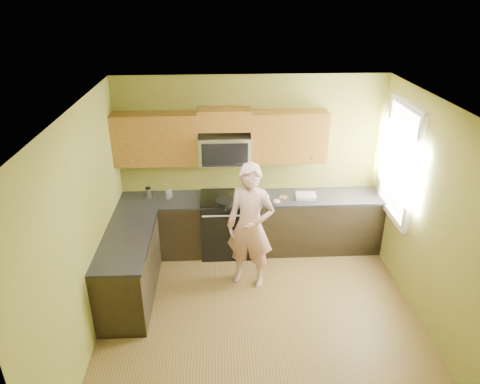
{
  "coord_description": "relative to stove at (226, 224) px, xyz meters",
  "views": [
    {
      "loc": [
        -0.49,
        -4.26,
        3.85
      ],
      "look_at": [
        -0.2,
        1.3,
        1.2
      ],
      "focal_mm": 32.83,
      "sensor_mm": 36.0,
      "label": 1
    }
  ],
  "objects": [
    {
      "name": "wall_back",
      "position": [
        0.4,
        0.32,
        0.88
      ],
      "size": [
        4.0,
        0.0,
        4.0
      ],
      "primitive_type": "plane",
      "rotation": [
        1.57,
        0.0,
        0.0
      ],
      "color": "olive",
      "rests_on": "ground"
    },
    {
      "name": "glass_c",
      "position": [
        -0.84,
        0.09,
        0.51
      ],
      "size": [
        0.09,
        0.09,
        0.12
      ],
      "primitive_type": "cylinder",
      "rotation": [
        0.0,
        0.0,
        -0.37
      ],
      "color": "silver",
      "rests_on": "countertop_back"
    },
    {
      "name": "dish_towel",
      "position": [
        1.22,
        -0.03,
        0.47
      ],
      "size": [
        0.32,
        0.27,
        0.05
      ],
      "primitive_type": "cube",
      "rotation": [
        0.0,
        0.0,
        -0.1
      ],
      "color": "white",
      "rests_on": "countertop_back"
    },
    {
      "name": "upper_cab_over_mw",
      "position": [
        0.0,
        0.16,
        1.62
      ],
      "size": [
        0.76,
        0.33,
        0.3
      ],
      "primitive_type": "cube",
      "color": "brown",
      "rests_on": "wall_back"
    },
    {
      "name": "stove",
      "position": [
        0.0,
        0.0,
        0.0
      ],
      "size": [
        0.76,
        0.65,
        0.95
      ],
      "primitive_type": null,
      "color": "black",
      "rests_on": "floor"
    },
    {
      "name": "wall_left",
      "position": [
        -1.6,
        -1.68,
        0.88
      ],
      "size": [
        0.0,
        4.0,
        4.0
      ],
      "primitive_type": "plane",
      "rotation": [
        1.57,
        0.0,
        1.57
      ],
      "color": "olive",
      "rests_on": "ground"
    },
    {
      "name": "glass_a",
      "position": [
        -0.87,
        0.05,
        0.51
      ],
      "size": [
        0.09,
        0.09,
        0.12
      ],
      "primitive_type": "cylinder",
      "rotation": [
        0.0,
        0.0,
        -0.33
      ],
      "color": "silver",
      "rests_on": "countertop_back"
    },
    {
      "name": "floor",
      "position": [
        0.4,
        -1.68,
        -0.47
      ],
      "size": [
        4.0,
        4.0,
        0.0
      ],
      "primitive_type": "plane",
      "color": "brown",
      "rests_on": "ground"
    },
    {
      "name": "glass_b",
      "position": [
        -0.85,
        0.12,
        0.51
      ],
      "size": [
        0.07,
        0.07,
        0.12
      ],
      "primitive_type": "cylinder",
      "rotation": [
        0.0,
        0.0,
        -0.04
      ],
      "color": "silver",
      "rests_on": "countertop_back"
    },
    {
      "name": "microwave",
      "position": [
        0.0,
        0.12,
        0.97
      ],
      "size": [
        0.76,
        0.4,
        0.42
      ],
      "primitive_type": null,
      "color": "silver",
      "rests_on": "wall_back"
    },
    {
      "name": "napkin_a",
      "position": [
        0.74,
        -0.2,
        0.48
      ],
      "size": [
        0.14,
        0.14,
        0.06
      ],
      "primitive_type": "ellipsoid",
      "rotation": [
        0.0,
        0.0,
        0.25
      ],
      "color": "silver",
      "rests_on": "countertop_back"
    },
    {
      "name": "butter_tub",
      "position": [
        0.44,
        -0.12,
        0.45
      ],
      "size": [
        0.15,
        0.15,
        0.09
      ],
      "primitive_type": null,
      "rotation": [
        0.0,
        0.0,
        -0.2
      ],
      "color": "#E7F841",
      "rests_on": "countertop_back"
    },
    {
      "name": "cabinet_left_run",
      "position": [
        -1.3,
        -1.08,
        -0.03
      ],
      "size": [
        0.6,
        1.6,
        0.88
      ],
      "primitive_type": "cube",
      "color": "black",
      "rests_on": "floor"
    },
    {
      "name": "wall_right",
      "position": [
        2.4,
        -1.68,
        0.88
      ],
      "size": [
        0.0,
        4.0,
        4.0
      ],
      "primitive_type": "plane",
      "rotation": [
        1.57,
        0.0,
        -1.57
      ],
      "color": "olive",
      "rests_on": "ground"
    },
    {
      "name": "napkin_b",
      "position": [
        0.6,
        -0.03,
        0.48
      ],
      "size": [
        0.16,
        0.16,
        0.07
      ],
      "primitive_type": "ellipsoid",
      "rotation": [
        0.0,
        0.0,
        0.32
      ],
      "color": "silver",
      "rests_on": "countertop_back"
    },
    {
      "name": "window",
      "position": [
        2.38,
        -0.48,
        1.17
      ],
      "size": [
        0.06,
        1.06,
        1.66
      ],
      "primitive_type": null,
      "color": "white",
      "rests_on": "wall_right"
    },
    {
      "name": "upper_cab_left",
      "position": [
        -0.99,
        0.16,
        0.97
      ],
      "size": [
        1.22,
        0.33,
        0.75
      ],
      "primitive_type": null,
      "color": "brown",
      "rests_on": "wall_back"
    },
    {
      "name": "toast_slice",
      "position": [
        0.87,
        -0.02,
        0.45
      ],
      "size": [
        0.14,
        0.14,
        0.01
      ],
      "primitive_type": "cube",
      "rotation": [
        0.0,
        0.0,
        -0.29
      ],
      "color": "#B27F47",
      "rests_on": "countertop_back"
    },
    {
      "name": "ceiling",
      "position": [
        0.4,
        -1.68,
        2.23
      ],
      "size": [
        4.0,
        4.0,
        0.0
      ],
      "primitive_type": "plane",
      "rotation": [
        3.14,
        0.0,
        0.0
      ],
      "color": "white",
      "rests_on": "ground"
    },
    {
      "name": "cabinet_back_run",
      "position": [
        0.4,
        0.02,
        -0.03
      ],
      "size": [
        4.0,
        0.6,
        0.88
      ],
      "primitive_type": "cube",
      "color": "black",
      "rests_on": "floor"
    },
    {
      "name": "wall_front",
      "position": [
        0.4,
        -3.67,
        0.88
      ],
      "size": [
        4.0,
        0.0,
        4.0
      ],
      "primitive_type": "plane",
      "rotation": [
        -1.57,
        0.0,
        0.0
      ],
      "color": "olive",
      "rests_on": "ground"
    },
    {
      "name": "woman",
      "position": [
        0.32,
        -0.82,
        0.42
      ],
      "size": [
        0.76,
        0.62,
        1.79
      ],
      "primitive_type": "imported",
      "rotation": [
        0.0,
        0.0,
        -0.34
      ],
      "color": "#EB8475",
      "rests_on": "floor"
    },
    {
      "name": "countertop_left",
      "position": [
        -1.29,
        -1.08,
        0.43
      ],
      "size": [
        0.62,
        1.6,
        0.04
      ],
      "primitive_type": "cube",
      "color": "black",
      "rests_on": "cabinet_left_run"
    },
    {
      "name": "travel_mug",
      "position": [
        -1.16,
        0.08,
        0.45
      ],
      "size": [
        0.08,
        0.08,
        0.17
      ],
      "primitive_type": null,
      "rotation": [
        0.0,
        0.0,
        0.02
      ],
      "color": "silver",
      "rests_on": "countertop_back"
    },
    {
      "name": "upper_cab_right",
      "position": [
        0.94,
        0.16,
        0.97
      ],
      "size": [
        1.12,
        0.33,
        0.75
      ],
      "primitive_type": null,
      "color": "brown",
      "rests_on": "wall_back"
    },
    {
      "name": "countertop_back",
      "position": [
        0.4,
        0.01,
        0.43
      ],
      "size": [
        4.0,
        0.62,
        0.04
      ],
      "primitive_type": "cube",
      "color": "black",
      "rests_on": "cabinet_back_run"
    },
    {
      "name": "frying_pan",
      "position": [
        0.0,
        -0.25,
        0.47
      ],
      "size": [
        0.31,
        0.51,
        0.07
      ],
      "primitive_type": null,
      "rotation": [
        0.0,
        0.0,
        -0.04
      ],
      "color": "black",
      "rests_on": "stove"
    }
  ]
}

